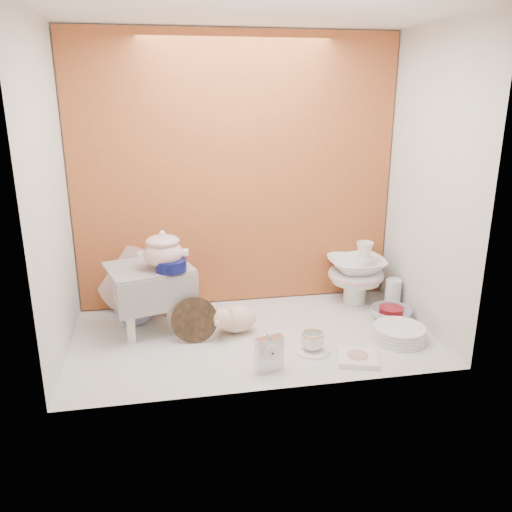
{
  "coord_description": "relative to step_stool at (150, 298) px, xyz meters",
  "views": [
    {
      "loc": [
        -0.43,
        -2.35,
        1.19
      ],
      "look_at": [
        0.02,
        0.02,
        0.42
      ],
      "focal_mm": 36.54,
      "sensor_mm": 36.0,
      "label": 1
    }
  ],
  "objects": [
    {
      "name": "step_stool",
      "position": [
        0.0,
        0.0,
        0.0
      ],
      "size": [
        0.48,
        0.44,
        0.34
      ],
      "primitive_type": null,
      "rotation": [
        0.0,
        0.0,
        0.29
      ],
      "color": "silver",
      "rests_on": "ground"
    },
    {
      "name": "dinner_plate_stack",
      "position": [
        1.21,
        -0.37,
        -0.13
      ],
      "size": [
        0.35,
        0.35,
        0.07
      ],
      "primitive_type": "cylinder",
      "rotation": [
        0.0,
        0.0,
        -0.39
      ],
      "color": "white",
      "rests_on": "ground"
    },
    {
      "name": "plush_pig",
      "position": [
        0.43,
        -0.13,
        -0.09
      ],
      "size": [
        0.31,
        0.26,
        0.16
      ],
      "primitive_type": "ellipsoid",
      "rotation": [
        0.0,
        0.0,
        0.36
      ],
      "color": "beige",
      "rests_on": "ground"
    },
    {
      "name": "soup_tureen",
      "position": [
        0.08,
        -0.05,
        0.27
      ],
      "size": [
        0.3,
        0.3,
        0.2
      ],
      "primitive_type": null,
      "rotation": [
        0.0,
        0.0,
        0.35
      ],
      "color": "white",
      "rests_on": "step_stool"
    },
    {
      "name": "porcelain_tower",
      "position": [
        1.17,
        0.14,
        0.01
      ],
      "size": [
        0.37,
        0.37,
        0.37
      ],
      "primitive_type": null,
      "rotation": [
        0.0,
        0.0,
        0.15
      ],
      "color": "white",
      "rests_on": "ground"
    },
    {
      "name": "niche_shell",
      "position": [
        0.5,
        -0.01,
        0.76
      ],
      "size": [
        1.86,
        1.03,
        1.53
      ],
      "color": "#B0542C",
      "rests_on": "ground"
    },
    {
      "name": "gold_rim_teacup",
      "position": [
        0.75,
        -0.41,
        -0.12
      ],
      "size": [
        0.13,
        0.13,
        0.09
      ],
      "primitive_type": "imported",
      "rotation": [
        0.0,
        0.0,
        -0.2
      ],
      "color": "white",
      "rests_on": "teacup_saucer"
    },
    {
      "name": "lacquer_tray",
      "position": [
        0.21,
        -0.19,
        -0.06
      ],
      "size": [
        0.23,
        0.08,
        0.23
      ],
      "primitive_type": null,
      "rotation": [
        0.0,
        0.0,
        -0.07
      ],
      "color": "black",
      "rests_on": "ground"
    },
    {
      "name": "mantel_clock",
      "position": [
        0.51,
        -0.54,
        -0.08
      ],
      "size": [
        0.13,
        0.07,
        0.18
      ],
      "primitive_type": "cube",
      "rotation": [
        0.0,
        0.0,
        0.25
      ],
      "color": "silver",
      "rests_on": "ground"
    },
    {
      "name": "cobalt_bowl",
      "position": [
        0.11,
        -0.09,
        0.2
      ],
      "size": [
        0.16,
        0.16,
        0.06
      ],
      "primitive_type": "cylinder",
      "rotation": [
        0.0,
        0.0,
        0.03
      ],
      "color": "#090E48",
      "rests_on": "step_stool"
    },
    {
      "name": "teacup_saucer",
      "position": [
        0.75,
        -0.41,
        -0.17
      ],
      "size": [
        0.22,
        0.22,
        0.01
      ],
      "primitive_type": "cylinder",
      "rotation": [
        0.0,
        0.0,
        0.35
      ],
      "color": "white",
      "rests_on": "ground"
    },
    {
      "name": "clear_glass_vase",
      "position": [
        1.34,
        0.0,
        -0.08
      ],
      "size": [
        0.11,
        0.11,
        0.18
      ],
      "primitive_type": "cylinder",
      "rotation": [
        0.0,
        0.0,
        -0.36
      ],
      "color": "silver",
      "rests_on": "ground"
    },
    {
      "name": "lattice_dish",
      "position": [
        0.93,
        -0.53,
        -0.16
      ],
      "size": [
        0.22,
        0.22,
        0.02
      ],
      "primitive_type": "cube",
      "rotation": [
        0.0,
        0.0,
        -0.28
      ],
      "color": "white",
      "rests_on": "ground"
    },
    {
      "name": "ground",
      "position": [
        0.5,
        -0.19,
        -0.17
      ],
      "size": [
        1.8,
        1.8,
        0.0
      ],
      "primitive_type": "plane",
      "color": "silver",
      "rests_on": "ground"
    },
    {
      "name": "floral_platter",
      "position": [
        -0.11,
        0.24,
        0.02
      ],
      "size": [
        0.4,
        0.23,
        0.37
      ],
      "primitive_type": null,
      "rotation": [
        0.0,
        0.0,
        -0.34
      ],
      "color": "silver",
      "rests_on": "ground"
    },
    {
      "name": "crystal_bowl",
      "position": [
        1.27,
        -0.14,
        -0.14
      ],
      "size": [
        0.23,
        0.23,
        0.07
      ],
      "primitive_type": "imported",
      "rotation": [
        0.0,
        0.0,
        0.08
      ],
      "color": "silver",
      "rests_on": "ground"
    },
    {
      "name": "blue_white_vase",
      "position": [
        -0.09,
        0.09,
        -0.06
      ],
      "size": [
        0.27,
        0.27,
        0.22
      ],
      "primitive_type": "imported",
      "rotation": [
        0.0,
        0.0,
        -0.36
      ],
      "color": "silver",
      "rests_on": "ground"
    }
  ]
}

